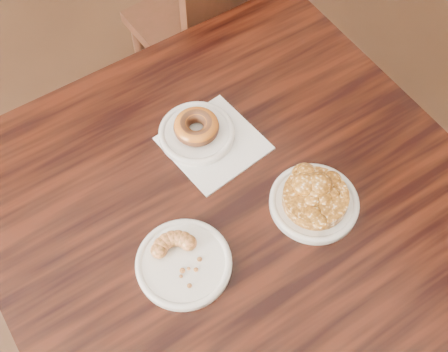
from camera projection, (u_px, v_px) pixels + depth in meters
cafe_table at (236, 280)px, 1.35m from camera, size 0.92×0.92×0.75m
chair_far at (211, 27)px, 1.69m from camera, size 0.44×0.44×0.90m
napkin at (214, 143)px, 1.10m from camera, size 0.18×0.18×0.00m
plate_donut at (197, 133)px, 1.11m from camera, size 0.15×0.15×0.01m
plate_cruller at (184, 264)px, 0.97m from camera, size 0.17×0.17×0.01m
plate_fritter at (314, 203)px, 1.03m from camera, size 0.16×0.16×0.01m
glazed_donut at (196, 127)px, 1.09m from camera, size 0.09×0.09×0.03m
apple_fritter at (316, 196)px, 1.01m from camera, size 0.16×0.16×0.04m
cruller_fragment at (183, 259)px, 0.95m from camera, size 0.10×0.10×0.03m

